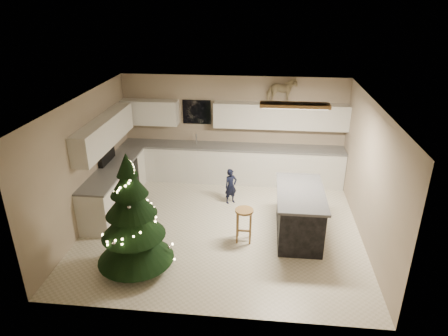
{
  "coord_description": "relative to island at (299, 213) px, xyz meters",
  "views": [
    {
      "loc": [
        0.77,
        -6.98,
        4.38
      ],
      "look_at": [
        0.0,
        0.35,
        1.15
      ],
      "focal_mm": 32.0,
      "sensor_mm": 36.0,
      "label": 1
    }
  ],
  "objects": [
    {
      "name": "room_shell",
      "position": [
        -1.49,
        0.15,
        1.27
      ],
      "size": [
        5.52,
        5.02,
        2.61
      ],
      "color": "tan",
      "rests_on": "ground_plane"
    },
    {
      "name": "bar_stool",
      "position": [
        -1.05,
        -0.31,
        0.02
      ],
      "size": [
        0.35,
        0.35,
        0.67
      ],
      "rotation": [
        0.0,
        0.0,
        0.3
      ],
      "color": "brown",
      "rests_on": "ground_plane"
    },
    {
      "name": "rocking_horse",
      "position": [
        -0.37,
        2.47,
        1.83
      ],
      "size": [
        0.73,
        0.45,
        0.59
      ],
      "rotation": [
        0.0,
        0.0,
        1.8
      ],
      "color": "brown",
      "rests_on": "cabinetry"
    },
    {
      "name": "cabinetry",
      "position": [
        -2.43,
        1.79,
        0.28
      ],
      "size": [
        5.5,
        3.2,
        2.0
      ],
      "color": "silver",
      "rests_on": "ground_plane"
    },
    {
      "name": "christmas_tree",
      "position": [
        -2.84,
        -1.35,
        0.4
      ],
      "size": [
        1.34,
        1.3,
        2.14
      ],
      "rotation": [
        0.0,
        0.0,
        0.39
      ],
      "color": "#3F2816",
      "rests_on": "ground_plane"
    },
    {
      "name": "toddler",
      "position": [
        -1.43,
        1.17,
        -0.07
      ],
      "size": [
        0.36,
        0.33,
        0.82
      ],
      "primitive_type": "imported",
      "rotation": [
        0.0,
        0.0,
        0.58
      ],
      "color": "black",
      "rests_on": "ground_plane"
    },
    {
      "name": "island",
      "position": [
        0.0,
        0.0,
        0.0
      ],
      "size": [
        0.9,
        1.7,
        0.95
      ],
      "color": "black",
      "rests_on": "ground_plane"
    },
    {
      "name": "ground_plane",
      "position": [
        -1.52,
        0.15,
        -0.48
      ],
      "size": [
        5.5,
        5.5,
        0.0
      ],
      "primitive_type": "plane",
      "color": "beige"
    }
  ]
}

